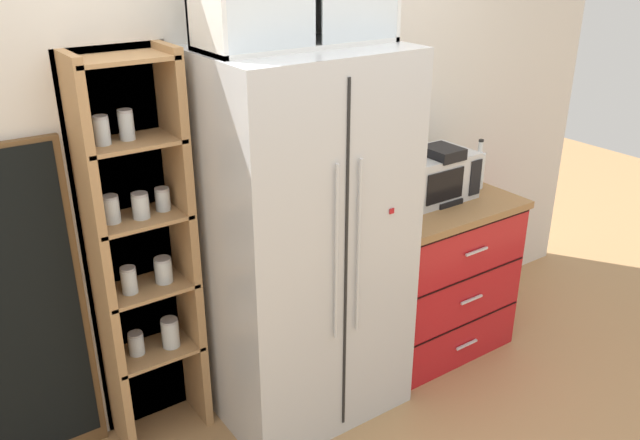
# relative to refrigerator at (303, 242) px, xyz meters

# --- Properties ---
(ground_plane) EXTENTS (10.62, 10.62, 0.00)m
(ground_plane) POSITION_rel_refrigerator_xyz_m (-0.00, -0.01, -0.92)
(ground_plane) COLOR tan
(wall_back_cream) EXTENTS (4.92, 0.10, 2.55)m
(wall_back_cream) POSITION_rel_refrigerator_xyz_m (-0.00, 0.39, 0.36)
(wall_back_cream) COLOR silver
(wall_back_cream) RESTS_ON ground
(refrigerator) EXTENTS (0.90, 0.70, 1.84)m
(refrigerator) POSITION_rel_refrigerator_xyz_m (0.00, 0.00, 0.00)
(refrigerator) COLOR silver
(refrigerator) RESTS_ON ground
(pantry_shelf_column) EXTENTS (0.47, 0.29, 1.87)m
(pantry_shelf_column) POSITION_rel_refrigerator_xyz_m (-0.71, 0.27, 0.04)
(pantry_shelf_column) COLOR brown
(pantry_shelf_column) RESTS_ON ground
(counter_cabinet) EXTENTS (0.86, 0.66, 0.92)m
(counter_cabinet) POSITION_rel_refrigerator_xyz_m (0.91, 0.03, -0.46)
(counter_cabinet) COLOR red
(counter_cabinet) RESTS_ON ground
(microwave) EXTENTS (0.44, 0.33, 0.26)m
(microwave) POSITION_rel_refrigerator_xyz_m (0.91, 0.08, 0.13)
(microwave) COLOR silver
(microwave) RESTS_ON counter_cabinet
(coffee_maker) EXTENTS (0.17, 0.20, 0.31)m
(coffee_maker) POSITION_rel_refrigerator_xyz_m (0.91, 0.03, 0.16)
(coffee_maker) COLOR black
(coffee_maker) RESTS_ON counter_cabinet
(mug_charcoal) EXTENTS (0.11, 0.08, 0.10)m
(mug_charcoal) POSITION_rel_refrigerator_xyz_m (0.56, 0.01, 0.05)
(mug_charcoal) COLOR #2D2D33
(mug_charcoal) RESTS_ON counter_cabinet
(bottle_cobalt) EXTENTS (0.07, 0.07, 0.30)m
(bottle_cobalt) POSITION_rel_refrigerator_xyz_m (0.91, -0.02, 0.13)
(bottle_cobalt) COLOR navy
(bottle_cobalt) RESTS_ON counter_cabinet
(bottle_clear) EXTENTS (0.07, 0.07, 0.29)m
(bottle_clear) POSITION_rel_refrigerator_xyz_m (1.24, 0.04, 0.13)
(bottle_clear) COLOR silver
(bottle_clear) RESTS_ON counter_cabinet
(chalkboard_menu) EXTENTS (0.60, 0.04, 1.54)m
(chalkboard_menu) POSITION_rel_refrigerator_xyz_m (-1.26, 0.32, -0.14)
(chalkboard_menu) COLOR brown
(chalkboard_menu) RESTS_ON ground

